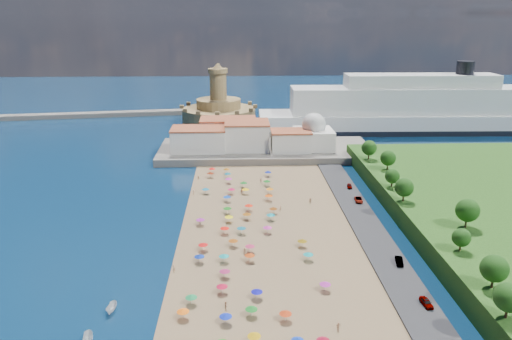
{
  "coord_description": "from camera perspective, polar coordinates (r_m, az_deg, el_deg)",
  "views": [
    {
      "loc": [
        -2.13,
        -132.15,
        57.58
      ],
      "look_at": [
        4.0,
        25.0,
        8.0
      ],
      "focal_mm": 35.0,
      "sensor_mm": 36.0,
      "label": 1
    }
  ],
  "objects": [
    {
      "name": "domed_building",
      "position": [
        211.34,
        6.59,
        4.09
      ],
      "size": [
        16.0,
        16.0,
        15.0
      ],
      "color": "silver",
      "rests_on": "terrace"
    },
    {
      "name": "beach_parasols",
      "position": [
        133.2,
        -1.59,
        -7.1
      ],
      "size": [
        32.08,
        112.82,
        2.2
      ],
      "color": "gray",
      "rests_on": "beach"
    },
    {
      "name": "terrace",
      "position": [
        213.02,
        1.11,
        2.23
      ],
      "size": [
        90.0,
        36.0,
        3.0
      ],
      "primitive_type": "cube",
      "color": "#59544C",
      "rests_on": "ground"
    },
    {
      "name": "beachgoers",
      "position": [
        142.0,
        -1.67,
        -5.94
      ],
      "size": [
        38.86,
        96.7,
        1.88
      ],
      "color": "tan",
      "rests_on": "beach"
    },
    {
      "name": "parked_cars",
      "position": [
        142.68,
        13.54,
        -6.21
      ],
      "size": [
        2.73,
        75.83,
        1.44
      ],
      "color": "gray",
      "rests_on": "promenade"
    },
    {
      "name": "cruise_ship",
      "position": [
        265.78,
        18.05,
        6.42
      ],
      "size": [
        161.4,
        26.89,
        35.2
      ],
      "color": "black",
      "rests_on": "ground"
    },
    {
      "name": "fortress",
      "position": [
        275.08,
        -4.28,
        6.79
      ],
      "size": [
        40.0,
        40.0,
        32.4
      ],
      "color": "#A68553",
      "rests_on": "ground"
    },
    {
      "name": "breakwater",
      "position": [
        310.02,
        -22.67,
        5.69
      ],
      "size": [
        199.03,
        34.77,
        2.6
      ],
      "primitive_type": "cube",
      "rotation": [
        0.0,
        0.0,
        0.14
      ],
      "color": "#59544C",
      "rests_on": "ground"
    },
    {
      "name": "jetty",
      "position": [
        246.88,
        -4.48,
        4.24
      ],
      "size": [
        18.0,
        70.0,
        2.4
      ],
      "primitive_type": "cube",
      "color": "#59544C",
      "rests_on": "ground"
    },
    {
      "name": "moored_boats",
      "position": [
        103.67,
        -17.53,
        -16.59
      ],
      "size": [
        4.14,
        14.86,
        1.79
      ],
      "color": "white",
      "rests_on": "ground"
    },
    {
      "name": "waterfront_buildings",
      "position": [
        211.71,
        -2.42,
        3.9
      ],
      "size": [
        57.0,
        29.0,
        11.0
      ],
      "color": "silver",
      "rests_on": "terrace"
    },
    {
      "name": "ground",
      "position": [
        144.17,
        -1.21,
        -6.05
      ],
      "size": [
        700.0,
        700.0,
        0.0
      ],
      "primitive_type": "plane",
      "color": "#071938",
      "rests_on": "ground"
    },
    {
      "name": "hillside_trees",
      "position": [
        142.2,
        18.69,
        -2.95
      ],
      "size": [
        15.71,
        106.03,
        7.52
      ],
      "color": "#382314",
      "rests_on": "hillside"
    }
  ]
}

